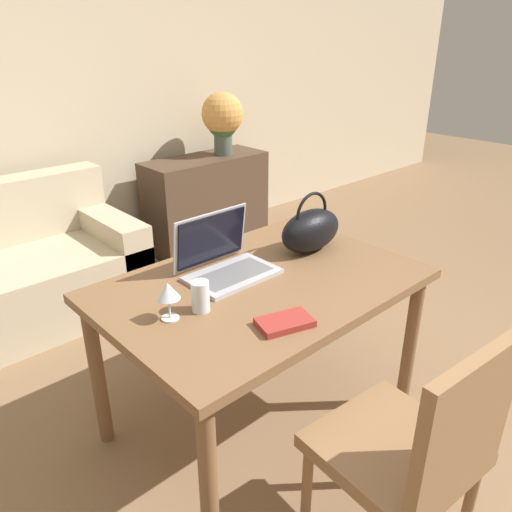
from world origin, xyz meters
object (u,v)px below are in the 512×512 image
wine_glass (168,292)px  flower_vase (222,118)px  handbag (311,230)px  laptop (222,257)px  drinking_glass (200,296)px  chair (417,448)px

wine_glass → flower_vase: 2.51m
handbag → flower_vase: 1.98m
laptop → flower_vase: 2.15m
laptop → drinking_glass: bearing=-143.2°
drinking_glass → wine_glass: wine_glass is taller
chair → flower_vase: bearing=66.6°
drinking_glass → wine_glass: 0.13m
chair → laptop: laptop is taller
chair → wine_glass: (-0.31, 0.82, 0.31)m
handbag → chair: bearing=-119.6°
laptop → drinking_glass: (-0.26, -0.19, -0.01)m
laptop → drinking_glass: size_ratio=3.17×
wine_glass → handbag: 0.82m
laptop → handbag: 0.45m
handbag → flower_vase: size_ratio=0.69×
laptop → flower_vase: bearing=50.8°
chair → drinking_glass: size_ratio=7.89×
chair → flower_vase: (1.41, 2.64, 0.50)m
wine_glass → flower_vase: bearing=46.6°
drinking_glass → handbag: 0.71m
handbag → flower_vase: (0.91, 1.75, 0.20)m
chair → laptop: (0.06, 0.98, 0.27)m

